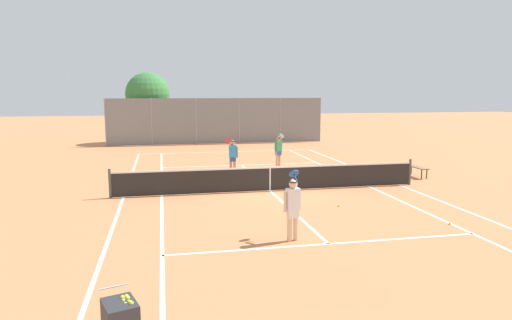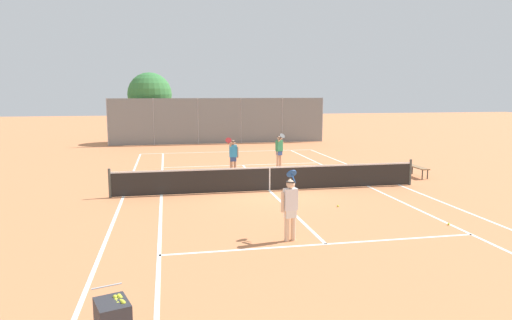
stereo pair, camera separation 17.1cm
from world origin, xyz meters
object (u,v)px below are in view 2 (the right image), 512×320
Objects in this scene: tree_behind_left at (148,96)px; courtside_bench at (417,168)px; player_near_side at (290,206)px; player_far_right at (279,149)px; loose_tennis_ball_1 at (449,224)px; tennis_net at (270,178)px; loose_tennis_ball_2 at (338,206)px; loose_tennis_ball_0 at (216,188)px; player_far_left at (233,155)px.

courtside_bench is at bearing -53.84° from tree_behind_left.
tree_behind_left is at bearing 99.98° from player_near_side.
loose_tennis_ball_1 is at bearing -78.02° from player_far_right.
tennis_net is at bearing -74.56° from tree_behind_left.
tree_behind_left reaches higher than player_near_side.
player_near_side is (-0.82, -5.95, 0.42)m from tennis_net.
tennis_net reaches higher than courtside_bench.
courtside_bench is at bearing 39.20° from loose_tennis_ball_2.
player_far_right is 5.99m from loose_tennis_ball_0.
loose_tennis_ball_0 is at bearing -79.97° from tree_behind_left.
player_far_right is 8.35m from loose_tennis_ball_2.
loose_tennis_ball_1 is at bearing -53.61° from tennis_net.
loose_tennis_ball_0 and loose_tennis_ball_1 have the same top height.
player_near_side is at bearing -80.17° from loose_tennis_ball_0.
tree_behind_left is (-4.31, 24.52, 2.61)m from player_near_side.
player_near_side reaches higher than loose_tennis_ball_0.
tennis_net is at bearing 126.39° from loose_tennis_ball_1.
tennis_net is 19.51m from tree_behind_left.
player_far_right is at bearing 145.55° from courtside_bench.
player_near_side is at bearing -174.78° from loose_tennis_ball_1.
player_near_side is at bearing -80.02° from tree_behind_left.
player_far_left is 8.42m from courtside_bench.
tennis_net is 2.20m from loose_tennis_ball_0.
loose_tennis_ball_2 is at bearing -72.37° from tree_behind_left.
tennis_net is at bearing -107.77° from player_far_right.
loose_tennis_ball_0 is at bearing 134.83° from loose_tennis_ball_2.
tree_behind_left is (-5.13, 18.58, 3.03)m from tennis_net.
loose_tennis_ball_2 is at bearing 50.65° from player_near_side.
player_far_right is 15.07m from tree_behind_left.
loose_tennis_ball_1 is (4.93, -9.31, -0.89)m from player_far_left.
loose_tennis_ball_1 is at bearing -69.12° from tree_behind_left.
player_far_right is at bearing 77.33° from player_near_side.
tennis_net reaches higher than loose_tennis_ball_1.
player_near_side is at bearing -136.73° from courtside_bench.
player_far_left is at bearing 117.90° from loose_tennis_ball_1.
tennis_net is 6.85m from loose_tennis_ball_1.
tennis_net reaches higher than loose_tennis_ball_2.
loose_tennis_ball_1 is (4.05, -5.50, -0.48)m from tennis_net.
loose_tennis_ball_0 is (-1.17, 6.76, -0.89)m from player_near_side.
tree_behind_left is (-4.26, 14.77, 2.61)m from player_far_left.
tennis_net is 181.82× the size of loose_tennis_ball_0.
player_near_side is at bearing -89.67° from player_far_left.
tennis_net is 2.28× the size of tree_behind_left.
loose_tennis_ball_2 is 7.18m from courtside_bench.
loose_tennis_ball_2 is (3.68, -3.70, 0.00)m from loose_tennis_ball_0.
courtside_bench reaches higher than loose_tennis_ball_0.
tennis_net is 7.43m from courtside_bench.
player_far_left is at bearing 165.08° from courtside_bench.
courtside_bench is (5.51, -3.78, -0.52)m from player_far_right.
loose_tennis_ball_0 is at bearing -110.46° from player_far_left.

